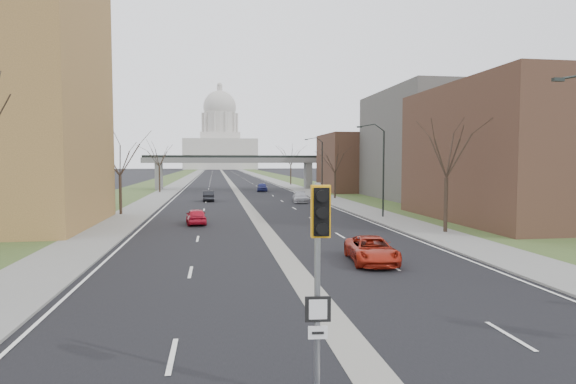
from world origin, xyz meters
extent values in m
plane|color=black|center=(0.00, 0.00, 0.00)|extent=(700.00, 700.00, 0.00)
cube|color=black|center=(0.00, 150.00, 0.01)|extent=(20.00, 600.00, 0.01)
cube|color=gray|center=(0.00, 150.00, 0.00)|extent=(1.20, 600.00, 0.02)
cube|color=gray|center=(12.00, 150.00, 0.06)|extent=(4.00, 600.00, 0.12)
cube|color=gray|center=(-12.00, 150.00, 0.06)|extent=(4.00, 600.00, 0.12)
cube|color=#304821|center=(18.00, 150.00, 0.05)|extent=(8.00, 600.00, 0.10)
cube|color=#304821|center=(-18.00, 150.00, 0.05)|extent=(8.00, 600.00, 0.10)
cube|color=#4A2F22|center=(24.00, 28.00, 6.00)|extent=(16.00, 20.00, 12.00)
cube|color=#55544E|center=(28.00, 52.00, 7.50)|extent=(18.00, 22.00, 15.00)
cube|color=#4A2F22|center=(22.00, 70.00, 5.00)|extent=(14.00, 14.00, 10.00)
cube|color=slate|center=(-14.00, 80.00, 2.50)|extent=(1.20, 2.50, 5.00)
cube|color=slate|center=(14.00, 80.00, 2.50)|extent=(1.20, 2.50, 5.00)
cube|color=slate|center=(0.00, 80.00, 5.50)|extent=(34.00, 3.00, 1.00)
cube|color=black|center=(0.00, 80.00, 6.20)|extent=(34.00, 0.15, 0.50)
cube|color=#BDB7AD|center=(0.00, 320.00, 10.00)|extent=(48.00, 42.00, 20.00)
cube|color=#BDB7AD|center=(0.00, 320.00, 22.00)|extent=(26.00, 26.00, 5.00)
cylinder|color=#BDB7AD|center=(0.00, 320.00, 31.00)|extent=(22.00, 22.00, 14.00)
sphere|color=#BDB7AD|center=(0.00, 320.00, 42.00)|extent=(22.00, 22.00, 22.00)
cylinder|color=#BDB7AD|center=(0.00, 320.00, 53.50)|extent=(3.60, 3.60, 4.50)
cube|color=black|center=(9.50, 6.00, 8.47)|extent=(0.45, 0.18, 0.14)
cylinder|color=black|center=(11.80, 32.00, 4.12)|extent=(0.16, 0.16, 8.00)
cube|color=black|center=(9.50, 32.00, 8.47)|extent=(0.45, 0.18, 0.14)
cylinder|color=black|center=(11.80, 58.00, 4.12)|extent=(0.16, 0.16, 8.00)
cube|color=black|center=(9.50, 58.00, 8.47)|extent=(0.45, 0.18, 0.14)
cylinder|color=#382B21|center=(-13.00, 38.00, 2.00)|extent=(0.28, 0.28, 3.75)
cylinder|color=#382B21|center=(-13.00, 72.00, 2.25)|extent=(0.28, 0.28, 4.25)
cylinder|color=#382B21|center=(13.00, 22.00, 2.12)|extent=(0.28, 0.28, 4.00)
cylinder|color=#382B21|center=(13.00, 55.00, 1.87)|extent=(0.28, 0.28, 3.50)
cylinder|color=#382B21|center=(13.00, 95.00, 2.25)|extent=(0.28, 0.28, 4.25)
cylinder|color=gray|center=(-1.64, -1.08, 2.42)|extent=(0.13, 0.13, 4.85)
cube|color=orange|center=(-1.68, -1.55, 4.29)|extent=(0.42, 0.40, 1.07)
cube|color=black|center=(-1.64, -1.08, 2.14)|extent=(0.56, 0.08, 0.56)
cube|color=silver|center=(-1.64, -1.08, 1.63)|extent=(0.42, 0.07, 0.28)
imported|color=#B61429|center=(-5.39, 30.00, 0.68)|extent=(1.96, 4.10, 1.35)
imported|color=black|center=(-4.65, 53.77, 0.69)|extent=(1.52, 4.20, 1.38)
imported|color=#A32111|center=(4.29, 12.91, 0.67)|extent=(2.71, 5.04, 1.35)
imported|color=#A0A0A7|center=(7.12, 49.90, 0.68)|extent=(2.42, 4.86, 1.36)
imported|color=navy|center=(4.46, 73.33, 0.77)|extent=(2.23, 4.68, 1.55)
camera|label=1|loc=(-3.81, -11.09, 5.31)|focal=30.00mm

